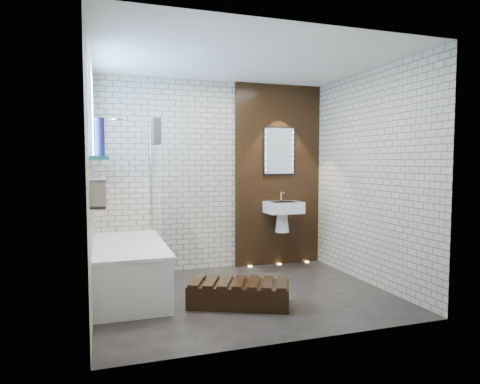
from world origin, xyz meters
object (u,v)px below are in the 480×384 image
object	(u,v)px
bath_screen	(155,179)
led_mirror	(279,151)
washbasin	(283,212)
bathtub	(129,268)
walnut_step	(239,294)

from	to	relation	value
bath_screen	led_mirror	xyz separation A→B (m)	(1.82, 0.34, 0.37)
washbasin	led_mirror	distance (m)	0.88
bath_screen	bathtub	bearing A→B (deg)	-128.90
led_mirror	walnut_step	distance (m)	2.44
bathtub	bath_screen	size ratio (longest dim) A/B	1.24
bathtub	walnut_step	xyz separation A→B (m)	(1.07, -0.75, -0.18)
bath_screen	washbasin	xyz separation A→B (m)	(1.82, 0.18, -0.49)
bathtub	walnut_step	size ratio (longest dim) A/B	1.68
led_mirror	washbasin	bearing A→B (deg)	-90.00
led_mirror	walnut_step	xyz separation A→B (m)	(-1.11, -1.53, -1.54)
bathtub	led_mirror	world-z (taller)	led_mirror
bath_screen	led_mirror	world-z (taller)	led_mirror
bathtub	washbasin	world-z (taller)	washbasin
bathtub	walnut_step	bearing A→B (deg)	-35.11
washbasin	walnut_step	world-z (taller)	washbasin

